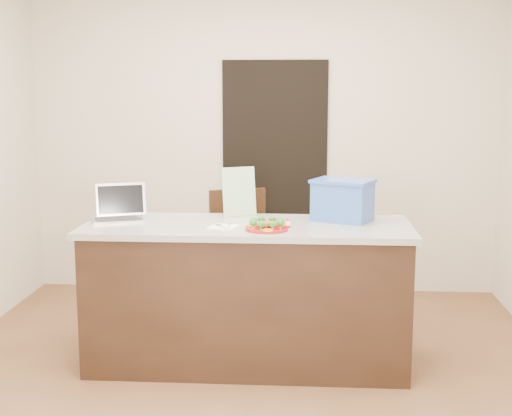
# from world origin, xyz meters

# --- Properties ---
(ground) EXTENTS (4.00, 4.00, 0.00)m
(ground) POSITION_xyz_m (0.00, 0.00, 0.00)
(ground) COLOR brown
(ground) RESTS_ON ground
(room_shell) EXTENTS (4.00, 4.00, 4.00)m
(room_shell) POSITION_xyz_m (0.00, 0.00, 1.62)
(room_shell) COLOR white
(room_shell) RESTS_ON ground
(doorway) EXTENTS (0.90, 0.02, 2.00)m
(doorway) POSITION_xyz_m (0.10, 1.98, 1.00)
(doorway) COLOR black
(doorway) RESTS_ON ground
(island) EXTENTS (2.06, 0.76, 0.92)m
(island) POSITION_xyz_m (0.00, 0.25, 0.46)
(island) COLOR black
(island) RESTS_ON ground
(plate) EXTENTS (0.26, 0.26, 0.02)m
(plate) POSITION_xyz_m (0.13, 0.07, 0.93)
(plate) COLOR maroon
(plate) RESTS_ON island
(meatballs) EXTENTS (0.10, 0.11, 0.04)m
(meatballs) POSITION_xyz_m (0.13, 0.07, 0.96)
(meatballs) COLOR brown
(meatballs) RESTS_ON plate
(broccoli) EXTENTS (0.22, 0.22, 0.04)m
(broccoli) POSITION_xyz_m (0.13, 0.07, 0.97)
(broccoli) COLOR #205216
(broccoli) RESTS_ON plate
(pepper_rings) EXTENTS (0.24, 0.23, 0.01)m
(pepper_rings) POSITION_xyz_m (0.13, 0.07, 0.94)
(pepper_rings) COLOR yellow
(pepper_rings) RESTS_ON plate
(napkin) EXTENTS (0.20, 0.20, 0.01)m
(napkin) POSITION_xyz_m (-0.13, 0.14, 0.92)
(napkin) COLOR white
(napkin) RESTS_ON island
(fork) EXTENTS (0.08, 0.13, 0.00)m
(fork) POSITION_xyz_m (-0.15, 0.14, 0.93)
(fork) COLOR #AAA9AE
(fork) RESTS_ON napkin
(knife) EXTENTS (0.02, 0.21, 0.01)m
(knife) POSITION_xyz_m (-0.10, 0.12, 0.93)
(knife) COLOR white
(knife) RESTS_ON napkin
(yogurt_bottle) EXTENTS (0.03, 0.03, 0.07)m
(yogurt_bottle) POSITION_xyz_m (0.26, 0.08, 0.95)
(yogurt_bottle) COLOR white
(yogurt_bottle) RESTS_ON island
(laptop) EXTENTS (0.38, 0.36, 0.23)m
(laptop) POSITION_xyz_m (-0.85, 0.36, 0.98)
(laptop) COLOR #A7A6AB
(laptop) RESTS_ON island
(leaflet) EXTENTS (0.23, 0.14, 0.32)m
(leaflet) POSITION_xyz_m (-0.08, 0.54, 1.08)
(leaflet) COLOR white
(leaflet) RESTS_ON island
(blue_box) EXTENTS (0.45, 0.40, 0.27)m
(blue_box) POSITION_xyz_m (0.60, 0.42, 1.05)
(blue_box) COLOR #315AB1
(blue_box) RESTS_ON island
(chair) EXTENTS (0.57, 0.58, 1.00)m
(chair) POSITION_xyz_m (-0.16, 1.15, 0.57)
(chair) COLOR #361D10
(chair) RESTS_ON ground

